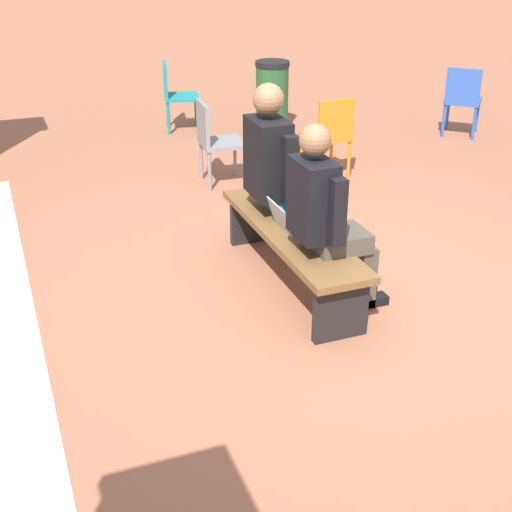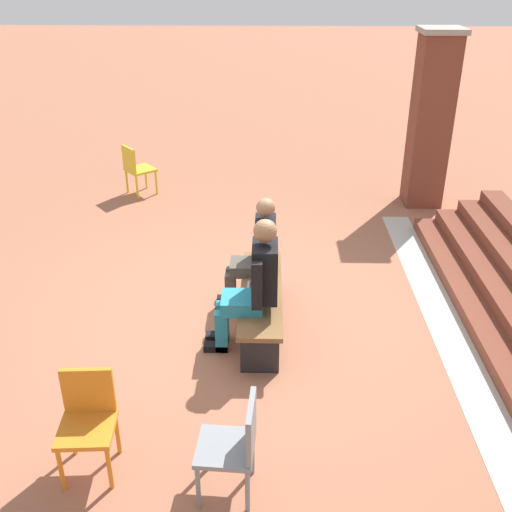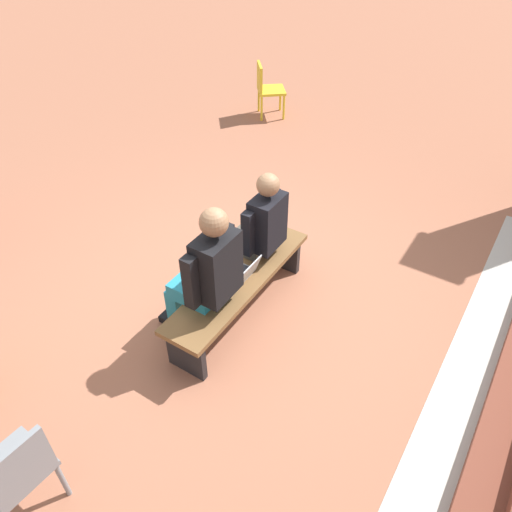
{
  "view_description": "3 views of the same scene",
  "coord_description": "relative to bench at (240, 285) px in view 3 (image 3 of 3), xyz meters",
  "views": [
    {
      "loc": [
        -4.05,
        2.0,
        2.52
      ],
      "look_at": [
        -0.34,
        0.57,
        0.58
      ],
      "focal_mm": 50.0,
      "sensor_mm": 36.0,
      "label": 1
    },
    {
      "loc": [
        5.74,
        0.15,
        3.65
      ],
      "look_at": [
        -0.16,
        0.01,
        0.65
      ],
      "focal_mm": 42.0,
      "sensor_mm": 36.0,
      "label": 2
    },
    {
      "loc": [
        2.97,
        2.0,
        3.49
      ],
      "look_at": [
        0.0,
        0.1,
        0.55
      ],
      "focal_mm": 35.0,
      "sensor_mm": 36.0,
      "label": 3
    }
  ],
  "objects": [
    {
      "name": "ground_plane",
      "position": [
        -0.24,
        -0.08,
        -0.35
      ],
      "size": [
        60.0,
        60.0,
        0.0
      ],
      "primitive_type": "plane",
      "color": "#9E6047"
    },
    {
      "name": "concrete_strip",
      "position": [
        0.0,
        2.02,
        -0.35
      ],
      "size": [
        6.14,
        0.4,
        0.01
      ],
      "primitive_type": "cube",
      "color": "#B7B2A8",
      "rests_on": "ground"
    },
    {
      "name": "bench",
      "position": [
        0.0,
        0.0,
        0.0
      ],
      "size": [
        1.8,
        0.44,
        0.45
      ],
      "color": "brown",
      "rests_on": "ground"
    },
    {
      "name": "person_student",
      "position": [
        -0.41,
        -0.07,
        0.36
      ],
      "size": [
        0.53,
        0.67,
        1.33
      ],
      "color": "#4C473D",
      "rests_on": "ground"
    },
    {
      "name": "person_adult",
      "position": [
        0.37,
        -0.07,
        0.39
      ],
      "size": [
        0.59,
        0.74,
        1.42
      ],
      "color": "teal",
      "rests_on": "ground"
    },
    {
      "name": "laptop",
      "position": [
        -0.01,
        0.01,
        0.15
      ],
      "size": [
        0.32,
        0.29,
        0.21
      ],
      "color": "#9EA0A5",
      "rests_on": "bench"
    },
    {
      "name": "plastic_chair_foreground",
      "position": [
        2.25,
        -0.15,
        0.13
      ],
      "size": [
        0.45,
        0.45,
        0.84
      ],
      "color": "gray",
      "rests_on": "ground"
    },
    {
      "name": "plastic_chair_far_right",
      "position": [
        -3.95,
        -2.14,
        0.13
      ],
      "size": [
        0.59,
        0.59,
        0.84
      ],
      "color": "gold",
      "rests_on": "ground"
    }
  ]
}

